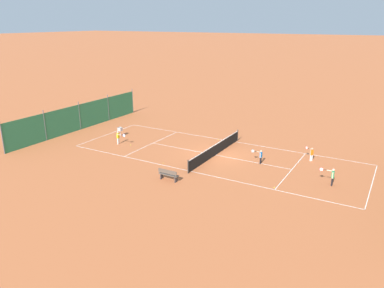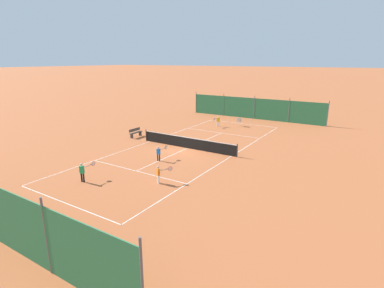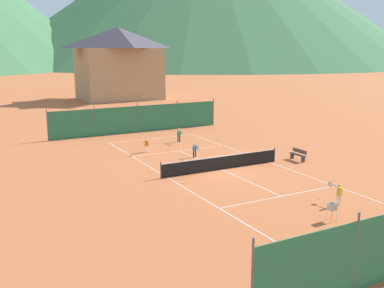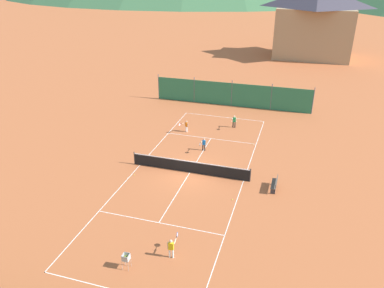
{
  "view_description": "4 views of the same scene",
  "coord_description": "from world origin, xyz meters",
  "px_view_note": "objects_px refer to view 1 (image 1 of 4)",
  "views": [
    {
      "loc": [
        26.39,
        12.88,
        10.65
      ],
      "look_at": [
        0.37,
        -2.07,
        0.73
      ],
      "focal_mm": 35.0,
      "sensor_mm": 36.0,
      "label": 1
    },
    {
      "loc": [
        -13.27,
        20.44,
        7.26
      ],
      "look_at": [
        -1.37,
        1.47,
        0.92
      ],
      "focal_mm": 28.0,
      "sensor_mm": 36.0,
      "label": 2
    },
    {
      "loc": [
        -15.84,
        -25.26,
        8.3
      ],
      "look_at": [
        -1.12,
        2.19,
        1.49
      ],
      "focal_mm": 42.0,
      "sensor_mm": 36.0,
      "label": 3
    },
    {
      "loc": [
        7.31,
        -23.47,
        14.2
      ],
      "look_at": [
        -0.57,
        2.41,
        1.2
      ],
      "focal_mm": 35.0,
      "sensor_mm": 36.0,
      "label": 4
    }
  ],
  "objects_px": {
    "player_far_baseline": "(311,153)",
    "courtside_bench": "(168,175)",
    "tennis_net": "(216,149)",
    "player_near_baseline": "(260,156)",
    "player_near_service": "(332,176)",
    "tennis_ball_far_corner": "(163,163)",
    "tennis_ball_mid_court": "(274,187)",
    "tennis_ball_by_net_right": "(218,140)",
    "tennis_ball_service_box": "(131,145)",
    "ball_hopper": "(120,130)",
    "player_far_service": "(119,137)"
  },
  "relations": [
    {
      "from": "player_far_baseline",
      "to": "tennis_ball_far_corner",
      "type": "relative_size",
      "value": 16.61
    },
    {
      "from": "player_near_service",
      "to": "tennis_ball_service_box",
      "type": "xyz_separation_m",
      "value": [
        0.05,
        -17.24,
        -0.68
      ]
    },
    {
      "from": "tennis_ball_by_net_right",
      "to": "tennis_ball_far_corner",
      "type": "bearing_deg",
      "value": -8.05
    },
    {
      "from": "tennis_net",
      "to": "tennis_ball_service_box",
      "type": "relative_size",
      "value": 139.09
    },
    {
      "from": "tennis_ball_far_corner",
      "to": "player_near_baseline",
      "type": "bearing_deg",
      "value": 119.99
    },
    {
      "from": "player_near_service",
      "to": "tennis_ball_mid_court",
      "type": "xyz_separation_m",
      "value": [
        2.33,
        -3.2,
        -0.68
      ]
    },
    {
      "from": "tennis_ball_service_box",
      "to": "player_far_service",
      "type": "bearing_deg",
      "value": -80.05
    },
    {
      "from": "tennis_net",
      "to": "courtside_bench",
      "type": "height_order",
      "value": "tennis_net"
    },
    {
      "from": "tennis_net",
      "to": "player_near_service",
      "type": "height_order",
      "value": "player_near_service"
    },
    {
      "from": "tennis_net",
      "to": "tennis_ball_far_corner",
      "type": "xyz_separation_m",
      "value": [
        3.8,
        -2.7,
        -0.47
      ]
    },
    {
      "from": "player_far_service",
      "to": "courtside_bench",
      "type": "bearing_deg",
      "value": 61.32
    },
    {
      "from": "player_far_service",
      "to": "tennis_ball_far_corner",
      "type": "height_order",
      "value": "player_far_service"
    },
    {
      "from": "player_far_baseline",
      "to": "tennis_ball_far_corner",
      "type": "height_order",
      "value": "player_far_baseline"
    },
    {
      "from": "tennis_ball_mid_court",
      "to": "tennis_ball_far_corner",
      "type": "bearing_deg",
      "value": -90.16
    },
    {
      "from": "tennis_ball_by_net_right",
      "to": "courtside_bench",
      "type": "bearing_deg",
      "value": 6.15
    },
    {
      "from": "player_near_service",
      "to": "tennis_net",
      "type": "bearing_deg",
      "value": -98.93
    },
    {
      "from": "player_far_baseline",
      "to": "player_far_service",
      "type": "xyz_separation_m",
      "value": [
        4.35,
        -16.11,
        0.05
      ]
    },
    {
      "from": "tennis_net",
      "to": "player_near_baseline",
      "type": "relative_size",
      "value": 8.3
    },
    {
      "from": "tennis_net",
      "to": "courtside_bench",
      "type": "bearing_deg",
      "value": -4.79
    },
    {
      "from": "player_near_baseline",
      "to": "courtside_bench",
      "type": "xyz_separation_m",
      "value": [
        6.34,
        -4.39,
        -0.2
      ]
    },
    {
      "from": "player_far_baseline",
      "to": "player_far_service",
      "type": "distance_m",
      "value": 16.69
    },
    {
      "from": "tennis_ball_far_corner",
      "to": "tennis_ball_by_net_right",
      "type": "relative_size",
      "value": 1.0
    },
    {
      "from": "tennis_net",
      "to": "tennis_ball_mid_court",
      "type": "distance_m",
      "value": 7.37
    },
    {
      "from": "player_near_service",
      "to": "tennis_ball_far_corner",
      "type": "distance_m",
      "value": 12.42
    },
    {
      "from": "tennis_ball_mid_court",
      "to": "tennis_ball_by_net_right",
      "type": "bearing_deg",
      "value": -134.0
    },
    {
      "from": "ball_hopper",
      "to": "courtside_bench",
      "type": "bearing_deg",
      "value": 56.42
    },
    {
      "from": "tennis_ball_service_box",
      "to": "ball_hopper",
      "type": "distance_m",
      "value": 3.22
    },
    {
      "from": "player_near_baseline",
      "to": "tennis_ball_mid_court",
      "type": "distance_m",
      "value": 4.56
    },
    {
      "from": "player_near_baseline",
      "to": "ball_hopper",
      "type": "height_order",
      "value": "player_near_baseline"
    },
    {
      "from": "player_far_service",
      "to": "courtside_bench",
      "type": "height_order",
      "value": "player_far_service"
    },
    {
      "from": "player_near_service",
      "to": "player_near_baseline",
      "type": "relative_size",
      "value": 1.1
    },
    {
      "from": "tennis_ball_mid_court",
      "to": "tennis_ball_far_corner",
      "type": "distance_m",
      "value": 8.99
    },
    {
      "from": "player_far_service",
      "to": "tennis_ball_service_box",
      "type": "xyz_separation_m",
      "value": [
        -0.21,
        1.18,
        -0.66
      ]
    },
    {
      "from": "tennis_ball_service_box",
      "to": "tennis_ball_by_net_right",
      "type": "xyz_separation_m",
      "value": [
        -5.36,
        6.13,
        0.0
      ]
    },
    {
      "from": "ball_hopper",
      "to": "player_far_service",
      "type": "bearing_deg",
      "value": 36.7
    },
    {
      "from": "player_far_baseline",
      "to": "courtside_bench",
      "type": "xyz_separation_m",
      "value": [
        8.95,
        -7.7,
        -0.19
      ]
    },
    {
      "from": "tennis_ball_service_box",
      "to": "ball_hopper",
      "type": "bearing_deg",
      "value": -123.44
    },
    {
      "from": "tennis_ball_by_net_right",
      "to": "player_far_service",
      "type": "bearing_deg",
      "value": -52.73
    },
    {
      "from": "player_near_service",
      "to": "tennis_ball_far_corner",
      "type": "height_order",
      "value": "player_near_service"
    },
    {
      "from": "tennis_ball_mid_court",
      "to": "tennis_ball_by_net_right",
      "type": "relative_size",
      "value": 1.0
    },
    {
      "from": "player_near_service",
      "to": "player_far_service",
      "type": "height_order",
      "value": "player_near_service"
    },
    {
      "from": "player_far_baseline",
      "to": "player_near_service",
      "type": "height_order",
      "value": "player_near_service"
    },
    {
      "from": "tennis_ball_service_box",
      "to": "player_far_baseline",
      "type": "bearing_deg",
      "value": 105.5
    },
    {
      "from": "tennis_net",
      "to": "tennis_ball_mid_court",
      "type": "relative_size",
      "value": 139.09
    },
    {
      "from": "player_far_service",
      "to": "tennis_ball_by_net_right",
      "type": "bearing_deg",
      "value": 127.27
    },
    {
      "from": "player_far_baseline",
      "to": "player_far_service",
      "type": "bearing_deg",
      "value": -74.9
    },
    {
      "from": "player_far_baseline",
      "to": "tennis_ball_service_box",
      "type": "relative_size",
      "value": 16.61
    },
    {
      "from": "player_far_baseline",
      "to": "player_near_baseline",
      "type": "distance_m",
      "value": 4.21
    },
    {
      "from": "player_near_baseline",
      "to": "ball_hopper",
      "type": "xyz_separation_m",
      "value": [
        -0.21,
        -14.25,
        0.01
      ]
    },
    {
      "from": "courtside_bench",
      "to": "tennis_ball_far_corner",
      "type": "bearing_deg",
      "value": -139.56
    }
  ]
}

